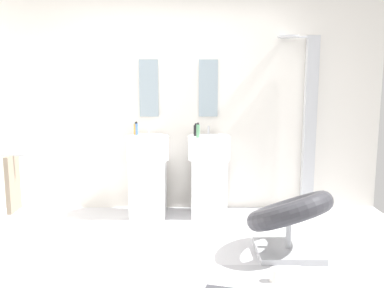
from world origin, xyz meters
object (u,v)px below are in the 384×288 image
object	(u,v)px
towel_rack	(10,186)
coffee_mug	(274,275)
pedestal_sink_left	(148,173)
soap_bottle_green	(198,131)
soap_bottle_amber	(136,129)
pedestal_sink_right	(209,173)
soap_bottle_black	(196,130)
soap_bottle_blue	(137,129)
shower_column	(309,120)
lounge_chair	(289,217)

from	to	relation	value
towel_rack	coffee_mug	distance (m)	2.36
pedestal_sink_left	soap_bottle_green	xyz separation A→B (m)	(0.57, -0.13, 0.50)
towel_rack	soap_bottle_amber	xyz separation A→B (m)	(0.96, 1.17, 0.36)
pedestal_sink_right	coffee_mug	bearing A→B (deg)	-75.11
coffee_mug	pedestal_sink_left	bearing A→B (deg)	124.93
soap_bottle_green	soap_bottle_amber	size ratio (longest dim) A/B	1.11
soap_bottle_black	soap_bottle_amber	bearing A→B (deg)	173.52
coffee_mug	soap_bottle_black	distance (m)	1.96
pedestal_sink_right	coffee_mug	xyz separation A→B (m)	(0.43, -1.61, -0.44)
pedestal_sink_left	soap_bottle_amber	bearing A→B (deg)	144.46
pedestal_sink_right	soap_bottle_blue	world-z (taller)	soap_bottle_blue
pedestal_sink_left	soap_bottle_green	world-z (taller)	soap_bottle_green
pedestal_sink_left	shower_column	distance (m)	1.98
soap_bottle_amber	soap_bottle_black	bearing A→B (deg)	-6.48
shower_column	soap_bottle_blue	xyz separation A→B (m)	(-2.01, -0.11, -0.09)
pedestal_sink_right	coffee_mug	world-z (taller)	pedestal_sink_right
shower_column	soap_bottle_amber	world-z (taller)	shower_column
pedestal_sink_left	soap_bottle_black	bearing A→B (deg)	2.18
lounge_chair	towel_rack	size ratio (longest dim) A/B	1.16
towel_rack	soap_bottle_amber	bearing A→B (deg)	50.72
shower_column	soap_bottle_black	bearing A→B (deg)	-172.18
soap_bottle_black	shower_column	bearing A→B (deg)	7.82
towel_rack	coffee_mug	size ratio (longest dim) A/B	9.34
soap_bottle_black	pedestal_sink_left	bearing A→B (deg)	-177.82
soap_bottle_black	lounge_chair	bearing A→B (deg)	-54.23
towel_rack	soap_bottle_amber	world-z (taller)	soap_bottle_amber
shower_column	soap_bottle_black	size ratio (longest dim) A/B	14.52
towel_rack	coffee_mug	world-z (taller)	towel_rack
coffee_mug	soap_bottle_amber	distance (m)	2.32
lounge_chair	soap_bottle_green	world-z (taller)	soap_bottle_green
pedestal_sink_right	soap_bottle_blue	size ratio (longest dim) A/B	6.67
coffee_mug	soap_bottle_green	size ratio (longest dim) A/B	0.62
shower_column	soap_bottle_amber	size ratio (longest dim) A/B	13.88
towel_rack	coffee_mug	xyz separation A→B (m)	(2.22, -0.54, -0.57)
pedestal_sink_right	soap_bottle_amber	bearing A→B (deg)	173.23
pedestal_sink_left	soap_bottle_black	xyz separation A→B (m)	(0.55, 0.02, 0.49)
lounge_chair	pedestal_sink_left	bearing A→B (deg)	141.06
lounge_chair	towel_rack	bearing A→B (deg)	179.51
towel_rack	pedestal_sink_right	bearing A→B (deg)	30.88
lounge_chair	coffee_mug	world-z (taller)	lounge_chair
lounge_chair	soap_bottle_black	xyz separation A→B (m)	(-0.80, 1.11, 0.64)
towel_rack	shower_column	bearing A→B (deg)	23.22
shower_column	pedestal_sink_right	bearing A→B (deg)	-170.24
shower_column	soap_bottle_green	size ratio (longest dim) A/B	12.55
pedestal_sink_left	pedestal_sink_right	bearing A→B (deg)	0.00
shower_column	towel_rack	distance (m)	3.27
lounge_chair	soap_bottle_amber	size ratio (longest dim) A/B	7.48
pedestal_sink_left	soap_bottle_blue	xyz separation A→B (m)	(-0.13, 0.09, 0.49)
coffee_mug	soap_bottle_blue	xyz separation A→B (m)	(-1.26, 1.70, 0.93)
towel_rack	soap_bottle_blue	distance (m)	1.55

